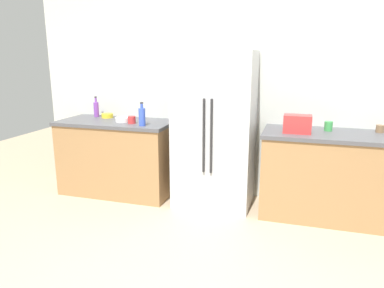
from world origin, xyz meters
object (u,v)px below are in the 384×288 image
Objects in this scene: bowl_b at (107,116)px; bowl_a at (123,119)px; cup_a at (132,120)px; cup_c at (328,126)px; refrigerator at (215,130)px; toaster at (297,124)px; cup_b at (380,129)px; bottle_a at (142,116)px; bottle_b at (96,109)px.

bowl_a is at bearing -31.13° from bowl_b.
bowl_a is at bearing 153.54° from cup_a.
cup_c is at bearing -1.34° from bowl_b.
cup_c is at bearing 5.11° from refrigerator.
toaster reaches higher than cup_b.
toaster is at bearing -1.80° from bowl_a.
cup_b is 0.79× the size of cup_c.
cup_c is (0.31, 0.20, -0.04)m from toaster.
bottle_a is (-0.79, -0.20, 0.15)m from refrigerator.
refrigerator reaches higher than bottle_b.
cup_a is (-0.18, 0.10, -0.07)m from bottle_a.
cup_a is (-0.97, -0.10, 0.09)m from refrigerator.
bottle_a reaches higher than bowl_b.
cup_b is (1.69, 0.17, 0.08)m from refrigerator.
refrigerator reaches higher than bowl_a.
bottle_a reaches higher than bowl_a.
cup_c reaches higher than cup_a.
cup_b is at bearing 7.52° from cup_c.
cup_a is 0.91× the size of cup_c.
refrigerator is 0.97m from cup_a.
cup_b reaches higher than bowl_a.
cup_b is at bearing 5.83° from refrigerator.
cup_c is (2.80, -0.09, -0.05)m from bottle_b.
bottle_a reaches higher than toaster.
bottle_a is 2.93× the size of cup_a.
bottle_a is 0.75m from bowl_b.
cup_c is at bearing 8.74° from bottle_a.
bowl_b is (-1.44, 0.17, 0.07)m from refrigerator.
refrigerator is 22.01× the size of cup_b.
refrigerator is 1.12m from bowl_a.
bottle_a is at bearing -165.94° from refrigerator.
bowl_a is (-2.80, -0.20, -0.01)m from cup_b.
bottle_a is at bearing -25.73° from bottle_b.
refrigerator reaches higher than cup_a.
cup_b is at bearing 4.12° from bowl_a.
cup_b is (0.81, 0.26, -0.05)m from toaster.
cup_c is 2.63m from bowl_b.
bottle_b is at bearing 179.56° from cup_b.
cup_b is 0.54× the size of bowl_b.
refrigerator is 6.63× the size of bottle_b.
cup_b is 2.81m from bowl_a.
cup_b is (3.30, -0.03, -0.06)m from bottle_b.
cup_a is 0.16m from bowl_a.
bowl_b is at bearing 173.61° from toaster.
refrigerator is 0.89m from toaster.
bowl_a is (0.50, -0.23, -0.08)m from bottle_b.
bowl_b is at bearing 148.87° from bowl_a.
bottle_b is at bearing 155.03° from cup_a.
bowl_a is at bearing 152.44° from bottle_a.
refrigerator reaches higher than bottle_a.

